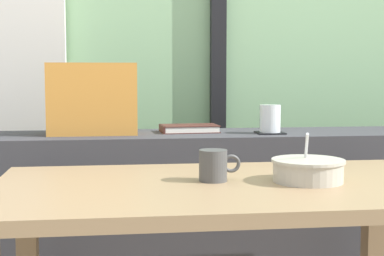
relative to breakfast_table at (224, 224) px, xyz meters
name	(u,v)px	position (x,y,z in m)	size (l,w,h in m)	color
curtain_left_panel	(0,21)	(-0.78, 1.15, 0.63)	(0.56, 0.06, 2.50)	silver
window_divider_post	(218,13)	(0.19, 1.18, 0.68)	(0.07, 0.05, 2.60)	black
dark_console_ledge	(214,237)	(0.08, 0.64, -0.22)	(2.80, 0.35, 0.80)	#38383D
breakfast_table	(224,224)	(0.00, 0.00, 0.00)	(1.21, 0.68, 0.73)	#826849
coaster_square	(270,133)	(0.28, 0.59, 0.18)	(0.10, 0.10, 0.01)	black
juice_glass	(270,119)	(0.28, 0.59, 0.23)	(0.08, 0.08, 0.10)	white
closed_book	(189,128)	(-0.01, 0.68, 0.19)	(0.22, 0.14, 0.03)	#47231E
throw_pillow	(92,99)	(-0.37, 0.64, 0.31)	(0.32, 0.14, 0.26)	#D18938
soup_bowl	(308,170)	(0.23, -0.01, 0.14)	(0.20, 0.20, 0.14)	#BCB7A8
fork_utensil	(223,172)	(0.03, 0.16, 0.12)	(0.02, 0.17, 0.01)	silver
ceramic_mug	(214,165)	(-0.02, 0.03, 0.16)	(0.11, 0.08, 0.08)	#4C4C4C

